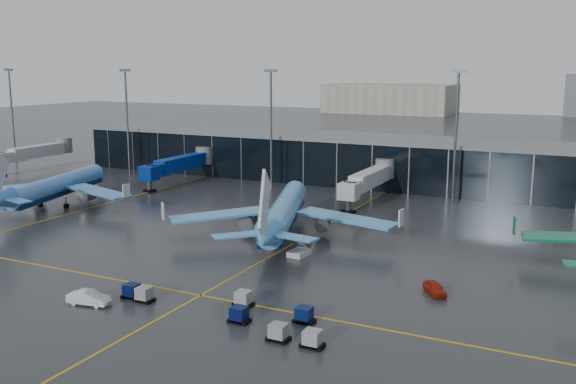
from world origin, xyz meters
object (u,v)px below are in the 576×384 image
at_px(airliner_klm_near, 284,196).
at_px(baggage_carts, 232,312).
at_px(mobile_airstair, 299,250).
at_px(service_van_white, 89,298).
at_px(service_van_red, 435,288).
at_px(airliner_arkefly, 57,174).

relative_size(airliner_klm_near, baggage_carts, 1.61).
height_order(mobile_airstair, service_van_white, mobile_airstair).
bearing_deg(service_van_white, mobile_airstair, -35.60).
height_order(airliner_klm_near, service_van_red, airliner_klm_near).
height_order(airliner_arkefly, baggage_carts, airliner_arkefly).
distance_m(airliner_klm_near, baggage_carts, 34.00).
distance_m(airliner_klm_near, service_van_red, 31.75).
relative_size(airliner_arkefly, airliner_klm_near, 0.94).
bearing_deg(service_van_red, airliner_arkefly, 132.10).
distance_m(mobile_airstair, service_van_red, 21.92).
height_order(mobile_airstair, service_van_red, mobile_airstair).
bearing_deg(service_van_red, airliner_klm_near, 115.29).
relative_size(mobile_airstair, service_van_white, 0.70).
distance_m(service_van_red, service_van_white, 39.58).
relative_size(airliner_klm_near, service_van_white, 8.54).
distance_m(airliner_arkefly, service_van_white, 56.46).
bearing_deg(service_van_white, airliner_klm_near, -20.53).
xyz_separation_m(mobile_airstair, service_van_white, (-12.98, -27.40, 0.04)).
bearing_deg(service_van_red, mobile_airstair, 126.05).
height_order(airliner_arkefly, service_van_red, airliner_arkefly).
bearing_deg(mobile_airstair, baggage_carts, -75.68).
xyz_separation_m(airliner_klm_near, service_van_white, (-6.47, -35.66, -5.66)).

